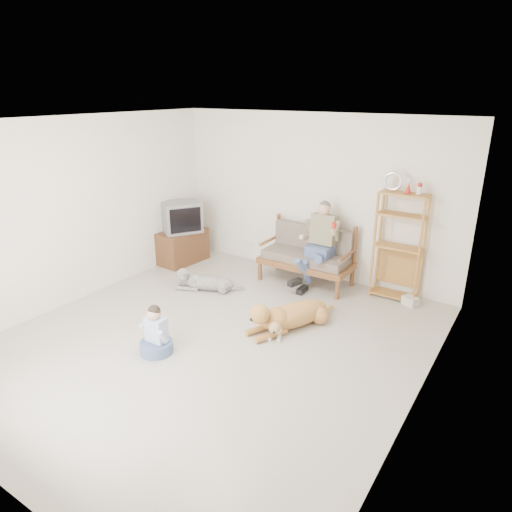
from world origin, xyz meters
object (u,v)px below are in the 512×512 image
Objects in this scene: etagere at (399,246)px; tv_stand at (182,246)px; loveseat at (308,254)px; golden_retriever at (288,315)px.

tv_stand is (-3.76, -0.61, -0.54)m from etagere.
loveseat is at bearing -172.92° from etagere.
etagere is (1.40, 0.17, 0.36)m from loveseat.
golden_retriever is (-0.89, -1.74, -0.66)m from etagere.
etagere is 3.85m from tv_stand.
loveseat is 2.41m from tv_stand.
etagere reaches higher than tv_stand.
loveseat is 1.60× the size of tv_stand.
etagere is 2.06m from golden_retriever.
loveseat reaches higher than golden_retriever.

